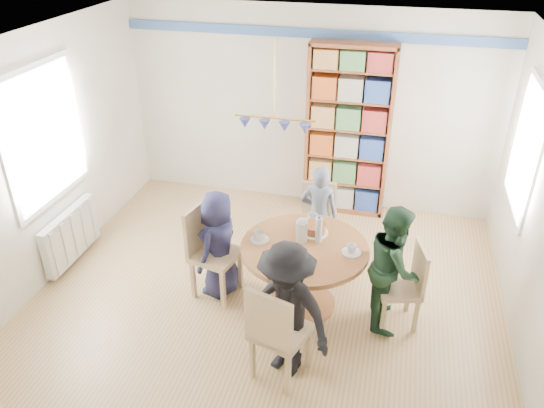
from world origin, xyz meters
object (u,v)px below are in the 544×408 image
(chair_right, at_px, (407,283))
(person_near, at_px, (286,311))
(bookshelf, at_px, (348,133))
(dining_table, at_px, (304,262))
(chair_left, at_px, (209,247))
(chair_far, at_px, (318,217))
(person_far, at_px, (319,215))
(person_left, at_px, (219,244))
(person_right, at_px, (394,266))
(chair_near, at_px, (276,331))
(radiator, at_px, (71,235))

(chair_right, distance_m, person_near, 1.37)
(bookshelf, bearing_deg, dining_table, -93.86)
(chair_left, xyz_separation_m, person_near, (1.05, -0.91, 0.10))
(chair_left, xyz_separation_m, chair_right, (2.07, -0.02, -0.08))
(chair_far, bearing_deg, person_near, -88.67)
(bookshelf, bearing_deg, person_near, -92.37)
(chair_right, bearing_deg, chair_left, 179.54)
(person_near, height_order, bookshelf, bookshelf)
(person_far, bearing_deg, person_left, 40.72)
(chair_right, xyz_separation_m, bookshelf, (-0.89, 2.20, 0.63))
(dining_table, height_order, chair_left, chair_left)
(chair_far, bearing_deg, bookshelf, 81.59)
(dining_table, xyz_separation_m, person_right, (0.89, -0.01, 0.11))
(chair_near, xyz_separation_m, bookshelf, (0.19, 3.24, 0.57))
(person_right, bearing_deg, person_near, 133.40)
(bookshelf, bearing_deg, chair_far, -98.41)
(radiator, xyz_separation_m, chair_right, (3.85, -0.16, 0.15))
(chair_far, height_order, person_left, person_left)
(person_far, relative_size, bookshelf, 0.53)
(chair_near, height_order, person_right, person_right)
(dining_table, height_order, chair_near, chair_near)
(radiator, height_order, person_far, person_far)
(chair_near, bearing_deg, dining_table, 87.80)
(radiator, distance_m, chair_near, 3.03)
(person_right, bearing_deg, chair_left, 87.15)
(person_far, distance_m, bookshelf, 1.41)
(chair_far, relative_size, person_right, 0.69)
(chair_right, bearing_deg, dining_table, 178.98)
(person_right, height_order, person_near, person_near)
(radiator, xyz_separation_m, person_right, (3.71, -0.15, 0.31))
(radiator, distance_m, chair_left, 1.80)
(chair_far, bearing_deg, person_left, -132.10)
(chair_far, relative_size, chair_near, 0.89)
(radiator, distance_m, chair_right, 3.86)
(chair_left, height_order, chair_right, chair_left)
(radiator, distance_m, person_far, 2.92)
(radiator, relative_size, chair_left, 0.96)
(chair_near, distance_m, person_right, 1.41)
(chair_right, bearing_deg, bookshelf, 112.02)
(radiator, xyz_separation_m, chair_left, (1.78, -0.14, 0.22))
(person_right, bearing_deg, person_left, 86.46)
(chair_left, xyz_separation_m, person_left, (0.11, 0.02, 0.03))
(chair_near, bearing_deg, chair_right, 43.93)
(person_right, distance_m, bookshelf, 2.36)
(chair_far, distance_m, person_near, 1.94)
(chair_left, height_order, person_left, person_left)
(bookshelf, bearing_deg, chair_right, -67.98)
(chair_left, distance_m, chair_right, 2.07)
(chair_far, distance_m, chair_near, 2.07)
(person_left, bearing_deg, chair_right, 102.78)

